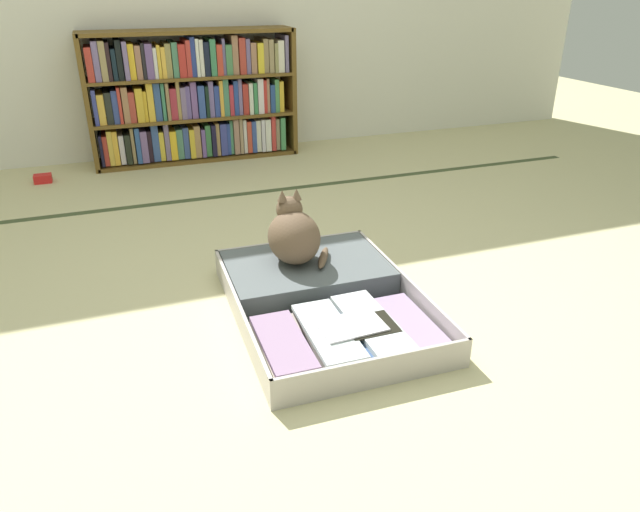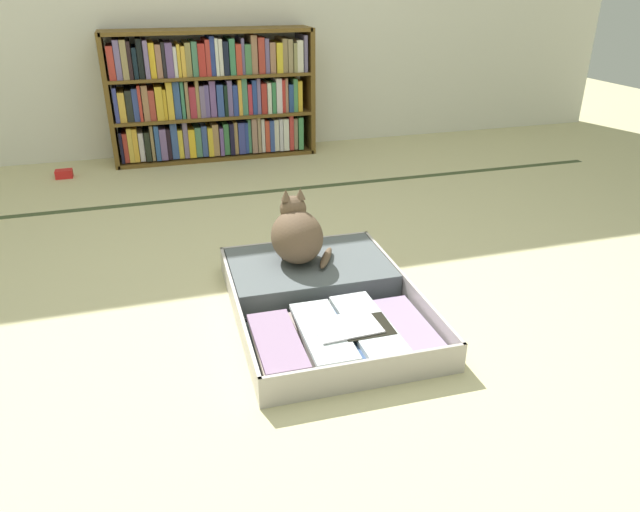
# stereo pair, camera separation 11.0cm
# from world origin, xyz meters

# --- Properties ---
(ground_plane) EXTENTS (10.00, 10.00, 0.00)m
(ground_plane) POSITION_xyz_m (0.00, 0.00, 0.00)
(ground_plane) COLOR beige
(tatami_border) EXTENTS (4.80, 0.05, 0.00)m
(tatami_border) POSITION_xyz_m (0.00, 1.39, 0.00)
(tatami_border) COLOR #3E4B2B
(tatami_border) RESTS_ON ground_plane
(bookshelf) EXTENTS (1.35, 0.29, 0.83)m
(bookshelf) POSITION_xyz_m (0.04, 2.24, 0.41)
(bookshelf) COLOR brown
(bookshelf) RESTS_ON ground_plane
(open_suitcase) EXTENTS (0.68, 0.94, 0.11)m
(open_suitcase) POSITION_xyz_m (0.13, 0.04, 0.05)
(open_suitcase) COLOR #BCB2AE
(open_suitcase) RESTS_ON ground_plane
(black_cat) EXTENTS (0.27, 0.26, 0.28)m
(black_cat) POSITION_xyz_m (0.10, 0.26, 0.21)
(black_cat) COLOR brown
(black_cat) RESTS_ON open_suitcase
(small_red_pouch) EXTENTS (0.10, 0.07, 0.05)m
(small_red_pouch) POSITION_xyz_m (-0.93, 2.02, 0.02)
(small_red_pouch) COLOR red
(small_red_pouch) RESTS_ON ground_plane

